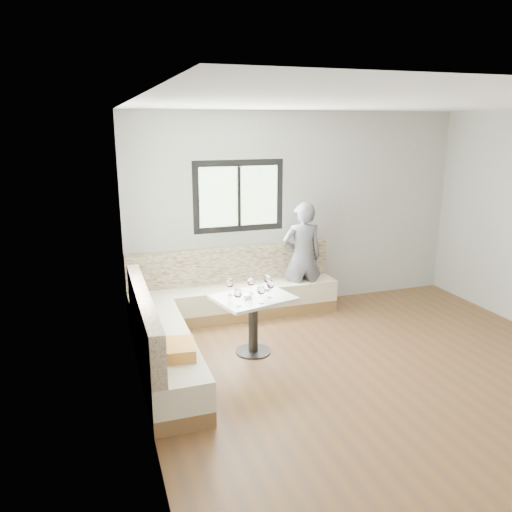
{
  "coord_description": "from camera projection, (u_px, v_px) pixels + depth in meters",
  "views": [
    {
      "loc": [
        -2.85,
        -4.11,
        2.62
      ],
      "look_at": [
        -1.1,
        1.15,
        1.15
      ],
      "focal_mm": 35.0,
      "sensor_mm": 36.0,
      "label": 1
    }
  ],
  "objects": [
    {
      "name": "banquette",
      "position": [
        207.0,
        313.0,
        6.23
      ],
      "size": [
        2.9,
        2.8,
        0.95
      ],
      "color": "brown",
      "rests_on": "ground"
    },
    {
      "name": "table",
      "position": [
        253.0,
        311.0,
        5.78
      ],
      "size": [
        0.99,
        0.85,
        0.7
      ],
      "rotation": [
        0.0,
        0.0,
        0.25
      ],
      "color": "black",
      "rests_on": "ground"
    },
    {
      "name": "wine_glass_b",
      "position": [
        261.0,
        291.0,
        5.49
      ],
      "size": [
        0.09,
        0.09,
        0.2
      ],
      "color": "white",
      "rests_on": "table"
    },
    {
      "name": "wine_glass_c",
      "position": [
        270.0,
        285.0,
        5.69
      ],
      "size": [
        0.09,
        0.09,
        0.2
      ],
      "color": "white",
      "rests_on": "table"
    },
    {
      "name": "olive_ramekin",
      "position": [
        248.0,
        296.0,
        5.69
      ],
      "size": [
        0.1,
        0.1,
        0.04
      ],
      "color": "white",
      "rests_on": "table"
    },
    {
      "name": "wine_glass_a",
      "position": [
        238.0,
        294.0,
        5.39
      ],
      "size": [
        0.09,
        0.09,
        0.2
      ],
      "color": "white",
      "rests_on": "table"
    },
    {
      "name": "person",
      "position": [
        302.0,
        257.0,
        7.09
      ],
      "size": [
        0.61,
        0.43,
        1.57
      ],
      "primitive_type": "imported",
      "rotation": [
        0.0,
        0.0,
        3.04
      ],
      "color": "slate",
      "rests_on": "ground"
    },
    {
      "name": "wine_glass_d",
      "position": [
        251.0,
        282.0,
        5.8
      ],
      "size": [
        0.09,
        0.09,
        0.2
      ],
      "color": "white",
      "rests_on": "table"
    },
    {
      "name": "wine_glass_e",
      "position": [
        267.0,
        279.0,
        5.9
      ],
      "size": [
        0.09,
        0.09,
        0.2
      ],
      "color": "white",
      "rests_on": "table"
    },
    {
      "name": "wine_glass_f",
      "position": [
        230.0,
        284.0,
        5.74
      ],
      "size": [
        0.09,
        0.09,
        0.2
      ],
      "color": "white",
      "rests_on": "table"
    },
    {
      "name": "room",
      "position": [
        386.0,
        248.0,
        5.0
      ],
      "size": [
        5.01,
        5.01,
        2.81
      ],
      "color": "brown",
      "rests_on": "ground"
    }
  ]
}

